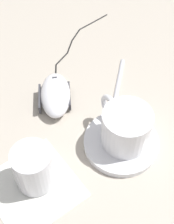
{
  "coord_description": "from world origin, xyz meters",
  "views": [
    {
      "loc": [
        -0.34,
        0.18,
        0.52
      ],
      "look_at": [
        -0.04,
        -0.04,
        0.03
      ],
      "focal_mm": 55.0,
      "sensor_mm": 36.0,
      "label": 1
    }
  ],
  "objects_px": {
    "saucer": "(121,142)",
    "drinking_glass": "(33,168)",
    "coffee_cup": "(125,127)",
    "computer_mouse": "(56,95)",
    "pen": "(118,84)"
  },
  "relations": [
    {
      "from": "saucer",
      "to": "computer_mouse",
      "type": "distance_m",
      "value": 0.16
    },
    {
      "from": "computer_mouse",
      "to": "pen",
      "type": "height_order",
      "value": "computer_mouse"
    },
    {
      "from": "drinking_glass",
      "to": "coffee_cup",
      "type": "bearing_deg",
      "value": -100.69
    },
    {
      "from": "coffee_cup",
      "to": "drinking_glass",
      "type": "xyz_separation_m",
      "value": [
        0.03,
        0.16,
        -0.01
      ]
    },
    {
      "from": "drinking_glass",
      "to": "computer_mouse",
      "type": "bearing_deg",
      "value": -45.2
    },
    {
      "from": "coffee_cup",
      "to": "computer_mouse",
      "type": "bearing_deg",
      "value": 15.45
    },
    {
      "from": "saucer",
      "to": "computer_mouse",
      "type": "height_order",
      "value": "computer_mouse"
    },
    {
      "from": "drinking_glass",
      "to": "pen",
      "type": "xyz_separation_m",
      "value": [
        0.08,
        -0.24,
        -0.04
      ]
    },
    {
      "from": "saucer",
      "to": "drinking_glass",
      "type": "relative_size",
      "value": 1.67
    },
    {
      "from": "coffee_cup",
      "to": "saucer",
      "type": "bearing_deg",
      "value": 98.5
    },
    {
      "from": "saucer",
      "to": "coffee_cup",
      "type": "distance_m",
      "value": 0.04
    },
    {
      "from": "drinking_glass",
      "to": "pen",
      "type": "relative_size",
      "value": 0.69
    },
    {
      "from": "drinking_glass",
      "to": "pen",
      "type": "bearing_deg",
      "value": -72.09
    },
    {
      "from": "pen",
      "to": "drinking_glass",
      "type": "bearing_deg",
      "value": 107.91
    },
    {
      "from": "computer_mouse",
      "to": "saucer",
      "type": "bearing_deg",
      "value": -166.71
    }
  ]
}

